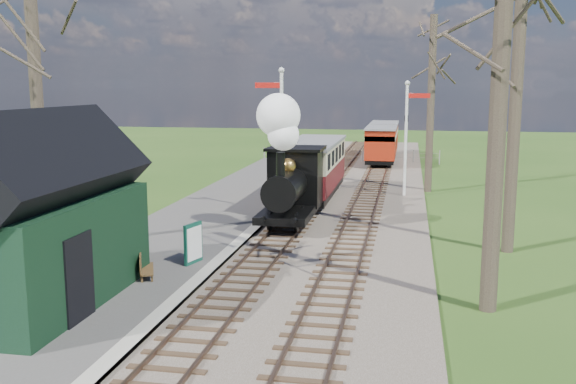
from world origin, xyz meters
name	(u,v)px	position (x,y,z in m)	size (l,w,h in m)	color
distant_hills	(379,270)	(1.40, 64.38, -16.21)	(114.40, 48.00, 22.02)	#385B23
ballast_bed	(344,194)	(1.30, 22.00, 0.05)	(8.00, 60.00, 0.10)	brown
track_near	(318,193)	(0.00, 22.00, 0.10)	(1.60, 60.00, 0.15)	brown
track_far	(370,194)	(2.60, 22.00, 0.10)	(1.60, 60.00, 0.15)	brown
platform	(203,223)	(-3.50, 14.00, 0.10)	(5.00, 44.00, 0.20)	#474442
coping_strip	(259,225)	(-1.20, 14.00, 0.10)	(0.40, 44.00, 0.21)	#B2AD9E
station_shed	(40,220)	(-4.30, 4.00, 2.27)	(3.25, 6.30, 4.78)	black
semaphore_near	(280,132)	(-0.77, 16.00, 3.62)	(1.22, 0.24, 6.22)	silver
semaphore_far	(408,130)	(4.37, 22.00, 3.35)	(1.22, 0.24, 5.72)	silver
bare_trees	(309,95)	(1.33, 10.10, 5.21)	(15.51, 22.39, 12.00)	#382D23
fence_line	(350,155)	(0.30, 36.00, 0.55)	(12.60, 0.08, 1.00)	slate
locomotive	(289,170)	(-0.01, 14.02, 2.30)	(2.01, 4.70, 5.03)	black
coach	(313,167)	(0.00, 20.09, 1.68)	(2.35, 8.06, 2.47)	black
red_carriage_a	(381,145)	(2.60, 34.18, 1.49)	(2.06, 5.09, 2.16)	black
red_carriage_b	(384,138)	(2.60, 39.68, 1.49)	(2.06, 5.09, 2.16)	black
sign_board	(193,243)	(-1.83, 8.04, 0.81)	(0.32, 0.83, 1.23)	#0D4031
bench	(144,265)	(-2.76, 6.46, 0.53)	(0.82, 1.29, 0.71)	#4D361B
person	(73,292)	(-3.05, 3.13, 0.82)	(0.45, 0.30, 1.23)	#19212D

